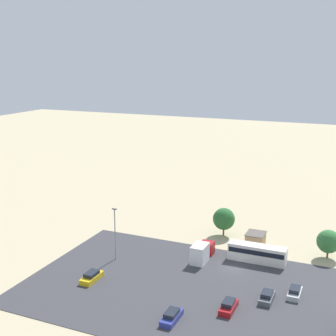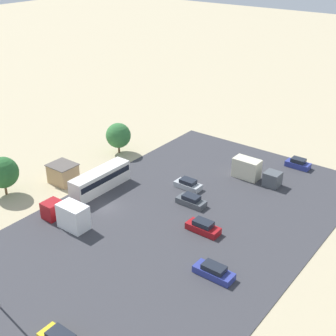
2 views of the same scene
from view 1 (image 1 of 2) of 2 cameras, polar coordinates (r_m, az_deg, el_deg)
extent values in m
plane|color=tan|center=(86.82, 7.98, -12.03)|extent=(400.00, 400.00, 0.00)
cube|color=#38383D|center=(77.94, 5.85, -15.06)|extent=(63.00, 34.95, 0.08)
cube|color=tan|center=(95.51, 10.62, -8.72)|extent=(3.39, 3.89, 3.01)
cube|color=#59514C|center=(94.94, 10.66, -7.84)|extent=(3.63, 4.13, 0.12)
cube|color=silver|center=(89.34, 10.82, -10.20)|extent=(10.63, 2.55, 3.22)
cube|color=black|center=(89.11, 10.84, -9.85)|extent=(10.20, 2.59, 0.90)
cube|color=#ADB2B7|center=(79.36, 15.19, -14.55)|extent=(1.88, 4.25, 0.85)
cube|color=#1E232D|center=(79.03, 15.22, -14.08)|extent=(1.58, 2.38, 0.62)
cube|color=navy|center=(70.67, 0.45, -17.77)|extent=(1.90, 4.78, 0.85)
cube|color=#1E232D|center=(70.29, 0.45, -17.26)|extent=(1.59, 2.68, 0.62)
cube|color=#4C5156|center=(77.07, 11.96, -15.25)|extent=(1.92, 4.33, 0.86)
cube|color=#1E232D|center=(76.71, 11.98, -14.76)|extent=(1.61, 2.43, 0.63)
cube|color=gold|center=(82.58, -9.28, -13.07)|extent=(2.00, 4.76, 0.88)
cube|color=#1E232D|center=(82.25, -9.30, -12.60)|extent=(1.68, 2.67, 0.64)
cube|color=maroon|center=(73.56, 7.39, -16.51)|extent=(1.90, 4.58, 0.93)
cube|color=#1E232D|center=(73.17, 7.40, -15.96)|extent=(1.59, 2.57, 0.68)
cube|color=maroon|center=(91.51, 4.80, -9.68)|extent=(2.50, 2.24, 2.41)
cube|color=white|center=(87.62, 3.89, -10.38)|extent=(2.50, 3.99, 3.44)
cylinder|color=brown|center=(94.75, 18.86, -9.87)|extent=(0.36, 0.36, 1.65)
sphere|color=#337038|center=(93.83, 18.98, -8.47)|extent=(4.42, 4.42, 4.42)
cylinder|color=brown|center=(101.11, 6.78, -7.63)|extent=(0.36, 0.36, 1.93)
sphere|color=#28602D|center=(100.17, 6.83, -6.18)|extent=(4.67, 4.67, 4.67)
cylinder|color=gray|center=(88.10, -6.47, -8.10)|extent=(0.20, 0.20, 9.71)
cube|color=#4C4C51|center=(86.39, -6.56, -4.99)|extent=(0.90, 0.28, 0.20)
camera|label=2|loc=(69.43, -37.52, 8.97)|focal=50.00mm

